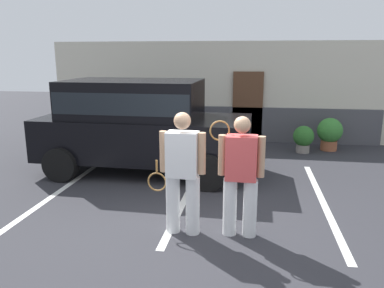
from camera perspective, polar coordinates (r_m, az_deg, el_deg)
The scene contains 10 objects.
ground_plane at distance 5.89m, azimuth -0.31°, elevation -12.75°, with size 40.00×40.00×0.00m, color #2D2D33.
parking_stripe_0 at distance 8.07m, azimuth -18.37°, elevation -6.08°, with size 0.12×4.40×0.01m, color silver.
parking_stripe_1 at distance 7.29m, azimuth -0.67°, elevation -7.46°, with size 0.12×4.40×0.01m, color silver.
parking_stripe_2 at distance 7.31m, azimuth 19.04°, elevation -8.15°, with size 0.12×4.40×0.01m, color silver.
house_frontage at distance 11.77m, azimuth 4.98°, elevation 7.45°, with size 10.85×0.40×2.98m.
parked_suv at distance 8.45m, azimuth -7.79°, elevation 3.35°, with size 4.63×2.23×2.05m.
tennis_player_man at distance 5.48m, azimuth -1.47°, elevation -4.26°, with size 0.92×0.30×1.81m.
tennis_player_woman at distance 5.44m, azimuth 7.30°, elevation -4.62°, with size 0.79×0.28×1.76m.
potted_plant_by_porch at distance 10.63m, azimuth 16.39°, elevation 0.89°, with size 0.55×0.55×0.73m.
potted_plant_secondary at distance 11.11m, azimuth 19.97°, elevation 1.64°, with size 0.68×0.68×0.90m.
Camera 1 is at (0.88, -5.22, 2.58)m, focal length 35.52 mm.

